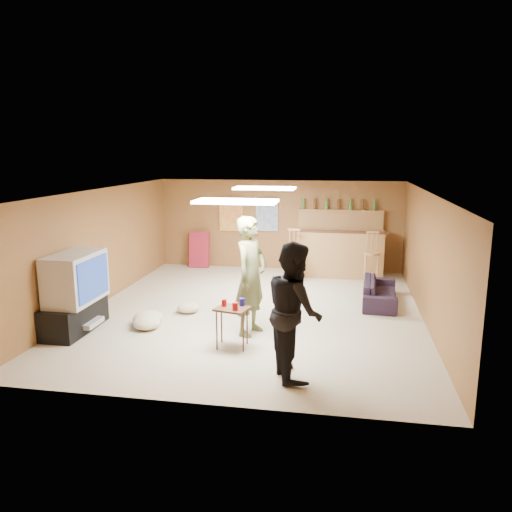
% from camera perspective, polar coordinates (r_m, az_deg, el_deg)
% --- Properties ---
extents(ground, '(7.00, 7.00, 0.00)m').
position_cam_1_polar(ground, '(9.25, -0.21, -6.33)').
color(ground, tan).
rests_on(ground, ground).
extents(ceiling, '(6.00, 7.00, 0.02)m').
position_cam_1_polar(ceiling, '(8.81, -0.23, 7.39)').
color(ceiling, silver).
rests_on(ceiling, ground).
extents(wall_back, '(6.00, 0.02, 2.20)m').
position_cam_1_polar(wall_back, '(12.37, 2.64, 3.55)').
color(wall_back, brown).
rests_on(wall_back, ground).
extents(wall_front, '(6.00, 0.02, 2.20)m').
position_cam_1_polar(wall_front, '(5.66, -6.51, -6.61)').
color(wall_front, brown).
rests_on(wall_front, ground).
extents(wall_left, '(0.02, 7.00, 2.20)m').
position_cam_1_polar(wall_left, '(9.93, -17.52, 0.94)').
color(wall_left, brown).
rests_on(wall_left, ground).
extents(wall_right, '(0.02, 7.00, 2.20)m').
position_cam_1_polar(wall_right, '(8.95, 19.05, -0.31)').
color(wall_right, brown).
rests_on(wall_right, ground).
extents(tv_stand, '(0.55, 1.30, 0.50)m').
position_cam_1_polar(tv_stand, '(8.73, -20.04, -6.46)').
color(tv_stand, black).
rests_on(tv_stand, ground).
extents(dvd_box, '(0.35, 0.50, 0.08)m').
position_cam_1_polar(dvd_box, '(8.66, -18.71, -7.22)').
color(dvd_box, '#B2B2B7').
rests_on(dvd_box, tv_stand).
extents(tv_body, '(0.60, 1.10, 0.80)m').
position_cam_1_polar(tv_body, '(8.52, -19.93, -2.34)').
color(tv_body, '#B2B2B7').
rests_on(tv_body, tv_stand).
extents(tv_screen, '(0.02, 0.95, 0.65)m').
position_cam_1_polar(tv_screen, '(8.37, -18.09, -2.46)').
color(tv_screen, navy).
rests_on(tv_screen, tv_body).
extents(bar_counter, '(2.00, 0.60, 1.10)m').
position_cam_1_polar(bar_counter, '(11.83, 9.49, 0.31)').
color(bar_counter, olive).
rests_on(bar_counter, ground).
extents(bar_lip, '(2.10, 0.12, 0.05)m').
position_cam_1_polar(bar_lip, '(11.49, 9.57, 2.75)').
color(bar_lip, '#391E12').
rests_on(bar_lip, bar_counter).
extents(bar_shelf, '(2.00, 0.18, 0.05)m').
position_cam_1_polar(bar_shelf, '(12.13, 9.67, 5.13)').
color(bar_shelf, olive).
rests_on(bar_shelf, bar_backing).
extents(bar_backing, '(2.00, 0.14, 0.60)m').
position_cam_1_polar(bar_backing, '(12.18, 9.62, 3.74)').
color(bar_backing, olive).
rests_on(bar_backing, bar_counter).
extents(poster_left, '(0.60, 0.03, 0.85)m').
position_cam_1_polar(poster_left, '(12.51, -2.85, 4.80)').
color(poster_left, '#BF3F26').
rests_on(poster_left, wall_back).
extents(poster_right, '(0.55, 0.03, 0.80)m').
position_cam_1_polar(poster_right, '(12.34, 1.24, 4.71)').
color(poster_right, '#334C99').
rests_on(poster_right, wall_back).
extents(folding_chair_stack, '(0.50, 0.26, 0.91)m').
position_cam_1_polar(folding_chair_stack, '(12.70, -6.49, 0.73)').
color(folding_chair_stack, maroon).
rests_on(folding_chair_stack, ground).
extents(ceiling_panel_front, '(1.20, 0.60, 0.04)m').
position_cam_1_polar(ceiling_panel_front, '(7.35, -2.30, 6.25)').
color(ceiling_panel_front, white).
rests_on(ceiling_panel_front, ceiling).
extents(ceiling_panel_back, '(1.20, 0.60, 0.04)m').
position_cam_1_polar(ceiling_panel_back, '(9.99, 1.00, 7.75)').
color(ceiling_panel_back, white).
rests_on(ceiling_panel_back, ceiling).
extents(person_olive, '(0.67, 0.81, 1.91)m').
position_cam_1_polar(person_olive, '(7.90, -0.60, -2.30)').
color(person_olive, brown).
rests_on(person_olive, ground).
extents(person_black, '(0.94, 1.05, 1.78)m').
position_cam_1_polar(person_black, '(6.44, 4.37, -6.22)').
color(person_black, black).
rests_on(person_black, ground).
extents(sofa, '(0.72, 1.62, 0.46)m').
position_cam_1_polar(sofa, '(9.95, 13.98, -3.97)').
color(sofa, black).
rests_on(sofa, ground).
extents(tray_table, '(0.55, 0.48, 0.61)m').
position_cam_1_polar(tray_table, '(7.55, -2.75, -8.15)').
color(tray_table, '#391E12').
rests_on(tray_table, ground).
extents(cup_red_near, '(0.09, 0.09, 0.11)m').
position_cam_1_polar(cup_red_near, '(7.51, -3.66, -5.35)').
color(cup_red_near, '#A50B0E').
rests_on(cup_red_near, tray_table).
extents(cup_red_far, '(0.09, 0.09, 0.12)m').
position_cam_1_polar(cup_red_far, '(7.32, -2.40, -5.76)').
color(cup_red_far, '#A50B0E').
rests_on(cup_red_far, tray_table).
extents(cup_blue, '(0.11, 0.11, 0.11)m').
position_cam_1_polar(cup_blue, '(7.52, -1.60, -5.28)').
color(cup_blue, navy).
rests_on(cup_blue, tray_table).
extents(bar_stool_left, '(0.35, 0.35, 1.09)m').
position_cam_1_polar(bar_stool_left, '(11.24, 4.25, -0.21)').
color(bar_stool_left, olive).
rests_on(bar_stool_left, ground).
extents(bar_stool_right, '(0.50, 0.50, 1.24)m').
position_cam_1_polar(bar_stool_right, '(11.13, 13.10, -0.18)').
color(bar_stool_right, olive).
rests_on(bar_stool_right, ground).
extents(cushion_near_tv, '(0.62, 0.62, 0.23)m').
position_cam_1_polar(cushion_near_tv, '(8.73, -12.23, -6.93)').
color(cushion_near_tv, tan).
rests_on(cushion_near_tv, ground).
extents(cushion_mid, '(0.48, 0.48, 0.18)m').
position_cam_1_polar(cushion_mid, '(9.24, -7.76, -5.87)').
color(cushion_mid, tan).
rests_on(cushion_mid, ground).
extents(cushion_far, '(0.47, 0.47, 0.20)m').
position_cam_1_polar(cushion_far, '(8.52, -12.38, -7.49)').
color(cushion_far, tan).
rests_on(cushion_far, ground).
extents(bottle_row, '(1.76, 0.08, 0.26)m').
position_cam_1_polar(bottle_row, '(12.09, 9.41, 5.86)').
color(bottle_row, '#3F7233').
rests_on(bottle_row, bar_shelf).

